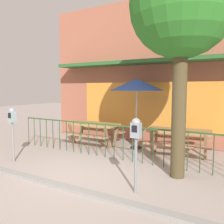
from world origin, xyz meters
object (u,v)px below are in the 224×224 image
parking_meter_near (136,135)px  parking_meter_far (12,120)px  street_tree (182,8)px  picnic_table_right (179,135)px  patio_umbrella (137,85)px  picnic_table_left (93,128)px

parking_meter_near → parking_meter_far: (-3.65, 0.10, 0.03)m
street_tree → picnic_table_right: bearing=103.6°
parking_meter_near → street_tree: bearing=68.8°
patio_umbrella → parking_meter_far: (-2.26, -3.01, -0.95)m
picnic_table_left → picnic_table_right: size_ratio=0.93×
picnic_table_left → picnic_table_right: same height
street_tree → parking_meter_near: bearing=-111.2°
patio_umbrella → parking_meter_far: 3.88m
picnic_table_left → picnic_table_right: bearing=2.6°
picnic_table_right → parking_meter_far: size_ratio=1.33×
picnic_table_right → patio_umbrella: bearing=172.7°
picnic_table_right → street_tree: size_ratio=0.41×
picnic_table_right → picnic_table_left: bearing=-177.4°
parking_meter_near → street_tree: street_tree is taller
patio_umbrella → parking_meter_far: size_ratio=1.56×
parking_meter_far → patio_umbrella: bearing=53.1°
picnic_table_left → street_tree: street_tree is taller
picnic_table_left → patio_umbrella: size_ratio=0.79×
picnic_table_left → parking_meter_near: size_ratio=1.27×
picnic_table_right → parking_meter_far: (-3.71, -2.83, 0.52)m
street_tree → patio_umbrella: bearing=134.5°
patio_umbrella → street_tree: (1.86, -1.89, 1.58)m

